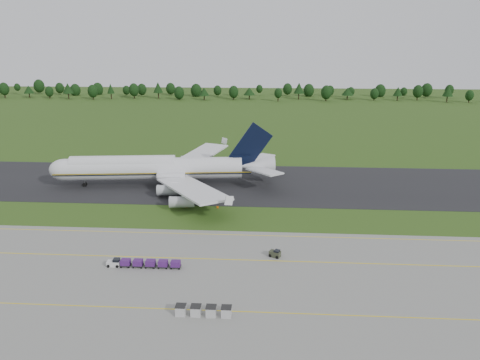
# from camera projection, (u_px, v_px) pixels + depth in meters

# --- Properties ---
(ground) EXTENTS (600.00, 600.00, 0.00)m
(ground) POSITION_uv_depth(u_px,v_px,m) (220.00, 218.00, 113.12)
(ground) COLOR #2A4815
(ground) RESTS_ON ground
(apron) EXTENTS (300.00, 52.00, 0.06)m
(apron) POSITION_uv_depth(u_px,v_px,m) (199.00, 291.00, 80.68)
(apron) COLOR slate
(apron) RESTS_ON ground
(taxiway) EXTENTS (300.00, 40.00, 0.08)m
(taxiway) POSITION_uv_depth(u_px,v_px,m) (229.00, 183.00, 139.82)
(taxiway) COLOR black
(taxiway) RESTS_ON ground
(apron_markings) EXTENTS (300.00, 30.20, 0.01)m
(apron_markings) POSITION_uv_depth(u_px,v_px,m) (204.00, 271.00, 87.36)
(apron_markings) COLOR yellow
(apron_markings) RESTS_ON apron
(tree_line) EXTENTS (528.38, 22.54, 11.82)m
(tree_line) POSITION_uv_depth(u_px,v_px,m) (270.00, 91.00, 320.69)
(tree_line) COLOR black
(tree_line) RESTS_ON ground
(aircraft) EXTENTS (66.41, 64.17, 18.60)m
(aircraft) POSITION_uv_depth(u_px,v_px,m) (158.00, 168.00, 136.31)
(aircraft) COLOR silver
(aircraft) RESTS_ON ground
(baggage_train) EXTENTS (14.17, 1.50, 1.45)m
(baggage_train) POSITION_uv_depth(u_px,v_px,m) (143.00, 263.00, 88.68)
(baggage_train) COLOR silver
(baggage_train) RESTS_ON apron
(utility_cart) EXTENTS (2.50, 2.08, 1.19)m
(utility_cart) POSITION_uv_depth(u_px,v_px,m) (275.00, 254.00, 92.89)
(utility_cart) COLOR #323726
(utility_cart) RESTS_ON apron
(uld_row) EXTENTS (8.85, 1.65, 1.63)m
(uld_row) POSITION_uv_depth(u_px,v_px,m) (204.00, 311.00, 73.23)
(uld_row) COLOR #AEAEAE
(uld_row) RESTS_ON apron
(edge_markers) EXTENTS (8.55, 0.30, 0.60)m
(edge_markers) POSITION_uv_depth(u_px,v_px,m) (202.00, 207.00, 119.55)
(edge_markers) COLOR #E85A07
(edge_markers) RESTS_ON ground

